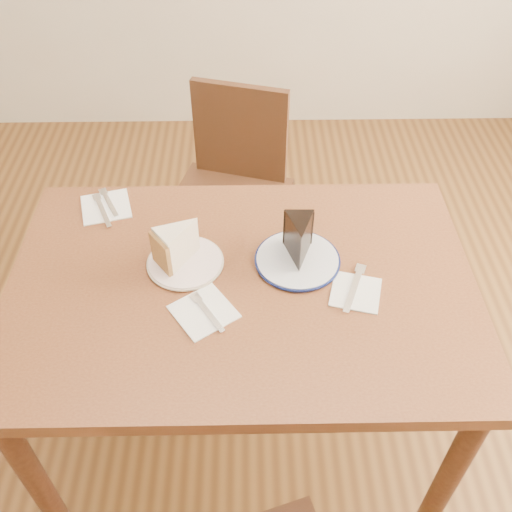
% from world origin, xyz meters
% --- Properties ---
extents(ground, '(4.00, 4.00, 0.00)m').
position_xyz_m(ground, '(0.00, 0.00, 0.00)').
color(ground, '#452A12').
rests_on(ground, ground).
extents(table, '(1.20, 0.80, 0.75)m').
position_xyz_m(table, '(0.00, 0.00, 0.65)').
color(table, '#492514').
rests_on(table, ground).
extents(chair_far, '(0.52, 0.52, 0.85)m').
position_xyz_m(chair_far, '(-0.04, 0.71, 0.47)').
color(chair_far, '#321A0F').
rests_on(chair_far, ground).
extents(plate_cream, '(0.19, 0.19, 0.01)m').
position_xyz_m(plate_cream, '(-0.15, 0.07, 0.76)').
color(plate_cream, white).
rests_on(plate_cream, table).
extents(plate_navy, '(0.22, 0.22, 0.01)m').
position_xyz_m(plate_navy, '(0.15, 0.07, 0.76)').
color(plate_navy, silver).
rests_on(plate_navy, table).
extents(carrot_cake, '(0.14, 0.13, 0.10)m').
position_xyz_m(carrot_cake, '(-0.16, 0.08, 0.81)').
color(carrot_cake, beige).
rests_on(carrot_cake, plate_cream).
extents(chocolate_cake, '(0.08, 0.11, 0.11)m').
position_xyz_m(chocolate_cake, '(0.15, 0.07, 0.82)').
color(chocolate_cake, black).
rests_on(chocolate_cake, plate_navy).
extents(napkin_cream, '(0.19, 0.19, 0.00)m').
position_xyz_m(napkin_cream, '(-0.09, -0.10, 0.75)').
color(napkin_cream, white).
rests_on(napkin_cream, table).
extents(napkin_navy, '(0.15, 0.15, 0.00)m').
position_xyz_m(napkin_navy, '(0.29, -0.04, 0.75)').
color(napkin_navy, white).
rests_on(napkin_navy, table).
extents(napkin_spare, '(0.17, 0.17, 0.00)m').
position_xyz_m(napkin_spare, '(-0.40, 0.30, 0.75)').
color(napkin_spare, white).
rests_on(napkin_spare, table).
extents(fork_cream, '(0.09, 0.13, 0.00)m').
position_xyz_m(fork_cream, '(-0.08, -0.11, 0.76)').
color(fork_cream, silver).
rests_on(fork_cream, napkin_cream).
extents(knife_navy, '(0.08, 0.16, 0.00)m').
position_xyz_m(knife_navy, '(0.28, -0.03, 0.76)').
color(knife_navy, silver).
rests_on(knife_navy, napkin_navy).
extents(fork_spare, '(0.08, 0.13, 0.00)m').
position_xyz_m(fork_spare, '(-0.39, 0.32, 0.76)').
color(fork_spare, silver).
rests_on(fork_spare, napkin_spare).
extents(knife_spare, '(0.08, 0.15, 0.00)m').
position_xyz_m(knife_spare, '(-0.40, 0.28, 0.76)').
color(knife_spare, silver).
rests_on(knife_spare, napkin_spare).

